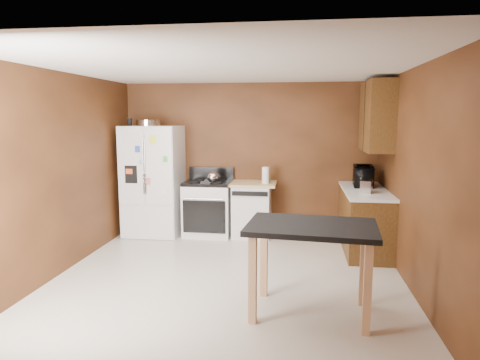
% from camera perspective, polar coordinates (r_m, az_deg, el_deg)
% --- Properties ---
extents(floor, '(4.50, 4.50, 0.00)m').
position_cam_1_polar(floor, '(5.30, -1.66, -13.12)').
color(floor, beige).
rests_on(floor, ground).
extents(ceiling, '(4.50, 4.50, 0.00)m').
position_cam_1_polar(ceiling, '(4.96, -1.79, 14.85)').
color(ceiling, white).
rests_on(ceiling, ground).
extents(wall_back, '(4.20, 0.00, 4.20)m').
position_cam_1_polar(wall_back, '(7.19, 1.23, 2.88)').
color(wall_back, brown).
rests_on(wall_back, ground).
extents(wall_front, '(4.20, 0.00, 4.20)m').
position_cam_1_polar(wall_front, '(2.82, -9.32, -5.97)').
color(wall_front, brown).
rests_on(wall_front, ground).
extents(wall_left, '(0.00, 4.50, 4.50)m').
position_cam_1_polar(wall_left, '(5.71, -23.00, 0.76)').
color(wall_left, brown).
rests_on(wall_left, ground).
extents(wall_right, '(0.00, 4.50, 4.50)m').
position_cam_1_polar(wall_right, '(5.07, 22.37, -0.09)').
color(wall_right, brown).
rests_on(wall_right, ground).
extents(roasting_pan, '(0.38, 0.38, 0.10)m').
position_cam_1_polar(roasting_pan, '(7.12, -12.11, 7.46)').
color(roasting_pan, silver).
rests_on(roasting_pan, refrigerator).
extents(pen_cup, '(0.08, 0.08, 0.12)m').
position_cam_1_polar(pen_cup, '(7.18, -14.52, 7.50)').
color(pen_cup, black).
rests_on(pen_cup, refrigerator).
extents(kettle, '(0.18, 0.18, 0.18)m').
position_cam_1_polar(kettle, '(6.85, -3.66, 0.39)').
color(kettle, silver).
rests_on(kettle, gas_range).
extents(paper_towel, '(0.14, 0.14, 0.26)m').
position_cam_1_polar(paper_towel, '(6.81, 3.43, 0.62)').
color(paper_towel, white).
rests_on(paper_towel, dishwasher).
extents(green_canister, '(0.11, 0.11, 0.11)m').
position_cam_1_polar(green_canister, '(6.97, 3.65, 0.16)').
color(green_canister, green).
rests_on(green_canister, dishwasher).
extents(toaster, '(0.21, 0.27, 0.17)m').
position_cam_1_polar(toaster, '(6.20, 16.53, -0.82)').
color(toaster, silver).
rests_on(toaster, right_cabinets).
extents(microwave, '(0.38, 0.53, 0.28)m').
position_cam_1_polar(microwave, '(6.75, 16.12, 0.41)').
color(microwave, black).
rests_on(microwave, right_cabinets).
extents(refrigerator, '(0.90, 0.80, 1.80)m').
position_cam_1_polar(refrigerator, '(7.20, -11.48, -0.08)').
color(refrigerator, white).
rests_on(refrigerator, ground).
extents(gas_range, '(0.76, 0.68, 1.10)m').
position_cam_1_polar(gas_range, '(7.10, -4.24, -3.66)').
color(gas_range, white).
rests_on(gas_range, ground).
extents(dishwasher, '(0.78, 0.63, 0.89)m').
position_cam_1_polar(dishwasher, '(7.01, 1.58, -3.87)').
color(dishwasher, white).
rests_on(dishwasher, ground).
extents(right_cabinets, '(0.63, 1.58, 2.45)m').
position_cam_1_polar(right_cabinets, '(6.51, 16.72, -1.11)').
color(right_cabinets, brown).
rests_on(right_cabinets, ground).
extents(island, '(1.31, 0.93, 0.91)m').
position_cam_1_polar(island, '(4.26, 9.50, -7.69)').
color(island, black).
rests_on(island, ground).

